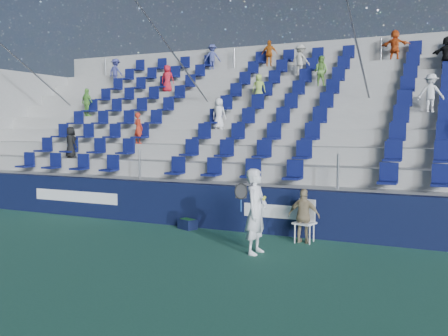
% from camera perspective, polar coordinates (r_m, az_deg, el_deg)
% --- Properties ---
extents(ground, '(70.00, 70.00, 0.00)m').
position_cam_1_polar(ground, '(10.97, -7.28, -9.93)').
color(ground, '#2B654E').
rests_on(ground, ground).
extents(sponsor_wall, '(24.00, 0.32, 1.20)m').
position_cam_1_polar(sponsor_wall, '(13.55, -0.13, -4.50)').
color(sponsor_wall, '#0E1434').
rests_on(sponsor_wall, ground).
extents(grandstand, '(24.00, 8.17, 6.63)m').
position_cam_1_polar(grandstand, '(18.13, 6.76, 2.67)').
color(grandstand, '#A5A5A0').
rests_on(grandstand, ground).
extents(tennis_player, '(0.69, 0.70, 1.87)m').
position_cam_1_polar(tennis_player, '(10.91, 3.68, -4.96)').
color(tennis_player, white).
rests_on(tennis_player, ground).
extents(line_judge_chair, '(0.55, 0.56, 1.02)m').
position_cam_1_polar(line_judge_chair, '(12.25, 9.32, -5.63)').
color(line_judge_chair, white).
rests_on(line_judge_chair, ground).
extents(line_judge, '(0.77, 0.34, 1.30)m').
position_cam_1_polar(line_judge, '(12.09, 9.12, -5.43)').
color(line_judge, tan).
rests_on(line_judge, ground).
extents(ball_bin, '(0.58, 0.49, 0.28)m').
position_cam_1_polar(ball_bin, '(13.68, -4.19, -6.34)').
color(ball_bin, '#0F1638').
rests_on(ball_bin, ground).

